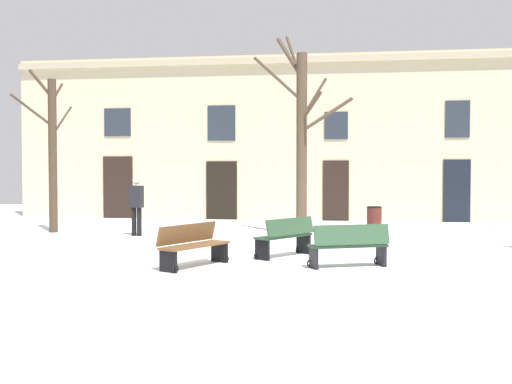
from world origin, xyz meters
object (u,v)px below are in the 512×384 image
bench_near_lamp (285,236)px  person_strolling (136,203)px  tree_center (52,151)px  litter_bin (374,219)px  bench_back_to_back_left (193,245)px  bench_near_center_tree (349,245)px  tree_foreground (301,135)px

bench_near_lamp → person_strolling: size_ratio=0.89×
tree_center → bench_near_lamp: (7.72, -4.45, -2.06)m
tree_center → litter_bin: (9.87, 1.43, -2.12)m
litter_bin → bench_back_to_back_left: (-3.86, -7.55, 0.04)m
bench_near_center_tree → person_strolling: size_ratio=0.95×
litter_bin → bench_near_center_tree: 7.23m
bench_back_to_back_left → tree_foreground: bearing=10.4°
bench_near_center_tree → tree_center: bearing=-54.9°
tree_foreground → bench_near_lamp: size_ratio=3.87×
tree_center → litter_bin: 10.20m
tree_foreground → bench_near_lamp: bearing=-89.9°
tree_center → litter_bin: size_ratio=6.24×
tree_foreground → bench_near_center_tree: (1.42, -5.83, -2.50)m
litter_bin → bench_near_lamp: (-2.15, -5.88, 0.06)m
tree_center → person_strolling: (2.93, -0.63, -1.56)m
bench_near_lamp → litter_bin: bearing=-166.1°
tree_foreground → litter_bin: 3.60m
bench_near_lamp → bench_back_to_back_left: (-1.70, -1.68, -0.02)m
litter_bin → bench_near_center_tree: bearing=-95.9°
tree_center → litter_bin: tree_center is taller
bench_near_lamp → bench_near_center_tree: size_ratio=0.94×
bench_near_lamp → bench_back_to_back_left: 2.39m
bench_back_to_back_left → person_strolling: size_ratio=1.02×
tree_foreground → litter_bin: size_ratio=7.46×
litter_bin → bench_near_lamp: bench_near_lamp is taller
bench_near_center_tree → person_strolling: person_strolling is taller
litter_bin → bench_near_center_tree: bench_near_center_tree is taller
person_strolling → tree_center: bearing=0.7°
bench_near_lamp → tree_foreground: bearing=-146.0°
tree_foreground → bench_back_to_back_left: tree_foreground is taller
tree_foreground → bench_near_lamp: tree_foreground is taller
litter_bin → person_strolling: bearing=-163.5°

